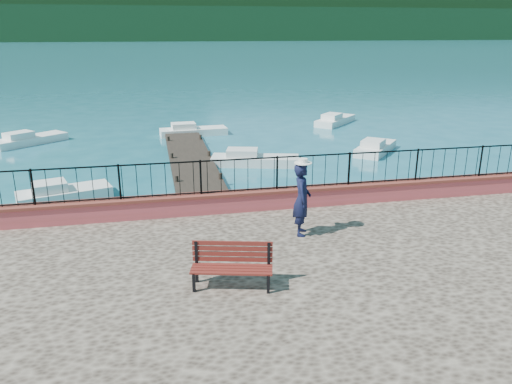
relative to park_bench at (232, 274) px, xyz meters
name	(u,v)px	position (x,y,z in m)	size (l,w,h in m)	color
ground	(327,308)	(2.35, 0.69, -1.48)	(2000.00, 2000.00, 0.00)	#19596B
parapet	(287,198)	(2.35, 4.39, 0.01)	(28.00, 0.46, 0.58)	#C74852
railing	(287,173)	(2.35, 4.39, 0.78)	(27.00, 0.05, 0.95)	black
dock	(194,171)	(0.35, 12.69, -1.33)	(2.00, 16.00, 0.30)	#2D231C
far_forest	(152,24)	(2.35, 300.69, 7.52)	(900.00, 60.00, 18.00)	black
foothills	(149,5)	(2.35, 360.69, 20.52)	(900.00, 120.00, 44.00)	black
companion_hill	(344,35)	(222.35, 560.69, -1.48)	(448.00, 384.00, 180.00)	#142D23
park_bench	(232,274)	(0.00, 0.00, 0.00)	(1.73, 0.93, 0.91)	black
person	(302,199)	(2.18, 2.36, 0.66)	(0.68, 0.45, 1.87)	black
hat	(303,161)	(2.18, 2.36, 1.65)	(0.44, 0.44, 0.12)	white
boat_0	(64,190)	(-4.81, 10.17, -1.08)	(3.36, 1.30, 0.80)	silver
boat_1	(255,157)	(3.35, 13.68, -1.08)	(4.15, 1.30, 0.80)	silver
boat_2	(376,145)	(10.11, 14.90, -1.08)	(3.53, 1.30, 0.80)	silver
boat_3	(30,137)	(-8.22, 20.85, -1.08)	(4.04, 1.30, 0.80)	white
boat_4	(194,129)	(1.10, 21.45, -1.08)	(4.05, 1.30, 0.80)	white
boat_5	(335,118)	(11.00, 23.29, -1.08)	(4.08, 1.30, 0.80)	white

